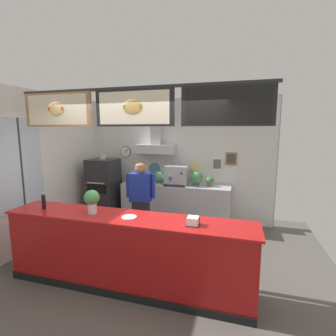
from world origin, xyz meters
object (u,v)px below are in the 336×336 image
(shop_worker, at_px, (141,201))
(potted_sage, at_px, (159,177))
(pizza_oven, at_px, (104,190))
(basil_vase, at_px, (92,200))
(espresso_machine, at_px, (177,175))
(potted_basil, at_px, (210,181))
(condiment_plate, at_px, (129,217))
(potted_oregano, at_px, (142,175))
(potted_thyme, at_px, (196,178))
(napkin_holder, at_px, (193,221))
(pepper_grinder, at_px, (44,201))

(shop_worker, bearing_deg, potted_sage, -97.01)
(pizza_oven, xyz_separation_m, potted_sage, (1.26, 0.27, 0.34))
(basil_vase, bearing_deg, espresso_machine, 75.84)
(potted_basil, relative_size, condiment_plate, 1.02)
(pizza_oven, relative_size, potted_oregano, 5.71)
(pizza_oven, bearing_deg, potted_basil, 5.76)
(basil_vase, bearing_deg, condiment_plate, -1.46)
(shop_worker, bearing_deg, potted_basil, -143.25)
(potted_thyme, bearing_deg, shop_worker, -128.28)
(potted_sage, xyz_separation_m, napkin_holder, (1.22, -2.44, -0.03))
(pepper_grinder, bearing_deg, potted_basil, 48.83)
(potted_sage, xyz_separation_m, potted_basil, (1.14, -0.02, -0.03))
(espresso_machine, height_order, basil_vase, espresso_machine)
(potted_sage, relative_size, napkin_holder, 1.62)
(potted_oregano, xyz_separation_m, napkin_holder, (1.62, -2.41, -0.05))
(potted_basil, bearing_deg, potted_sage, 178.85)
(potted_oregano, height_order, potted_sage, potted_oregano)
(shop_worker, height_order, potted_thyme, shop_worker)
(basil_vase, height_order, condiment_plate, basil_vase)
(potted_oregano, relative_size, pepper_grinder, 1.11)
(espresso_machine, distance_m, potted_sage, 0.42)
(potted_sage, relative_size, basil_vase, 0.83)
(potted_sage, bearing_deg, potted_thyme, -2.61)
(pizza_oven, xyz_separation_m, espresso_machine, (1.68, 0.24, 0.40))
(espresso_machine, relative_size, condiment_plate, 2.52)
(pepper_grinder, bearing_deg, napkin_holder, -0.31)
(pizza_oven, xyz_separation_m, condiment_plate, (1.64, -2.15, 0.27))
(potted_thyme, bearing_deg, napkin_holder, -81.24)
(shop_worker, height_order, basil_vase, shop_worker)
(espresso_machine, bearing_deg, pepper_grinder, -119.92)
(potted_thyme, bearing_deg, potted_oregano, 179.51)
(shop_worker, bearing_deg, potted_oregano, -76.47)
(shop_worker, xyz_separation_m, potted_oregano, (-0.41, 1.08, 0.26))
(condiment_plate, bearing_deg, espresso_machine, 88.92)
(potted_thyme, xyz_separation_m, napkin_holder, (0.37, -2.40, -0.06))
(espresso_machine, bearing_deg, potted_oregano, -179.80)
(espresso_machine, height_order, potted_oregano, espresso_machine)
(pizza_oven, distance_m, potted_basil, 2.43)
(potted_oregano, xyz_separation_m, condiment_plate, (0.78, -2.39, -0.09))
(potted_oregano, relative_size, napkin_holder, 1.65)
(espresso_machine, bearing_deg, shop_worker, -111.03)
(pizza_oven, height_order, shop_worker, pizza_oven)
(espresso_machine, distance_m, napkin_holder, 2.54)
(pizza_oven, relative_size, basil_vase, 4.80)
(basil_vase, xyz_separation_m, napkin_holder, (1.40, -0.04, -0.14))
(potted_basil, distance_m, napkin_holder, 2.42)
(shop_worker, xyz_separation_m, pepper_grinder, (-0.96, -1.31, 0.29))
(basil_vase, relative_size, napkin_holder, 1.97)
(potted_thyme, distance_m, pepper_grinder, 3.00)
(potted_basil, bearing_deg, potted_oregano, -179.81)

